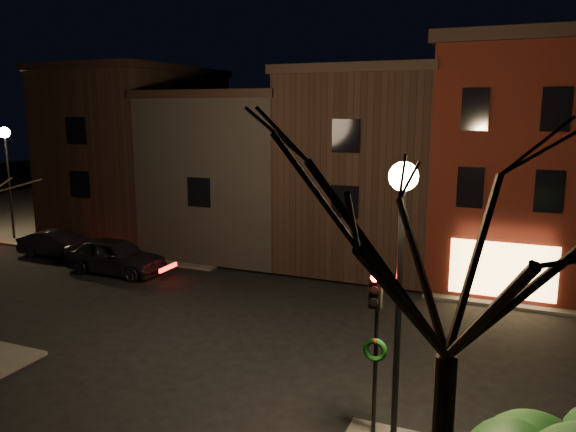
{
  "coord_description": "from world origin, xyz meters",
  "views": [
    {
      "loc": [
        8.4,
        -17.36,
        7.66
      ],
      "look_at": [
        -0.54,
        4.03,
        3.2
      ],
      "focal_mm": 35.0,
      "sensor_mm": 36.0,
      "label": 1
    }
  ],
  "objects_px": {
    "street_lamp_near": "(401,230)",
    "bare_tree_right": "(455,208)",
    "parked_car_b": "(58,244)",
    "street_lamp_far": "(6,152)",
    "parked_car_a": "(115,256)",
    "traffic_signal": "(375,326)"
  },
  "relations": [
    {
      "from": "bare_tree_right",
      "to": "parked_car_a",
      "type": "bearing_deg",
      "value": 144.95
    },
    {
      "from": "parked_car_a",
      "to": "parked_car_b",
      "type": "relative_size",
      "value": 1.2
    },
    {
      "from": "street_lamp_near",
      "to": "street_lamp_far",
      "type": "relative_size",
      "value": 1.0
    },
    {
      "from": "street_lamp_near",
      "to": "parked_car_b",
      "type": "xyz_separation_m",
      "value": [
        -19.91,
        10.29,
        -4.5
      ]
    },
    {
      "from": "street_lamp_far",
      "to": "bare_tree_right",
      "type": "height_order",
      "value": "bare_tree_right"
    },
    {
      "from": "street_lamp_far",
      "to": "parked_car_b",
      "type": "distance_m",
      "value": 7.2
    },
    {
      "from": "traffic_signal",
      "to": "parked_car_a",
      "type": "xyz_separation_m",
      "value": [
        -14.55,
        8.55,
        -1.96
      ]
    },
    {
      "from": "street_lamp_far",
      "to": "bare_tree_right",
      "type": "relative_size",
      "value": 0.76
    },
    {
      "from": "traffic_signal",
      "to": "parked_car_a",
      "type": "bearing_deg",
      "value": 149.56
    },
    {
      "from": "street_lamp_far",
      "to": "parked_car_b",
      "type": "height_order",
      "value": "street_lamp_far"
    },
    {
      "from": "street_lamp_far",
      "to": "bare_tree_right",
      "type": "bearing_deg",
      "value": -29.02
    },
    {
      "from": "street_lamp_near",
      "to": "parked_car_a",
      "type": "bearing_deg",
      "value": 149.17
    },
    {
      "from": "bare_tree_right",
      "to": "parked_car_b",
      "type": "xyz_separation_m",
      "value": [
        -21.21,
        12.79,
        -5.46
      ]
    },
    {
      "from": "street_lamp_near",
      "to": "bare_tree_right",
      "type": "relative_size",
      "value": 0.76
    },
    {
      "from": "street_lamp_near",
      "to": "parked_car_a",
      "type": "xyz_separation_m",
      "value": [
        -15.15,
        9.04,
        -4.33
      ]
    },
    {
      "from": "street_lamp_near",
      "to": "street_lamp_far",
      "type": "height_order",
      "value": "same"
    },
    {
      "from": "bare_tree_right",
      "to": "street_lamp_far",
      "type": "bearing_deg",
      "value": 150.98
    },
    {
      "from": "street_lamp_far",
      "to": "parked_car_a",
      "type": "height_order",
      "value": "street_lamp_far"
    },
    {
      "from": "bare_tree_right",
      "to": "parked_car_a",
      "type": "relative_size",
      "value": 1.71
    },
    {
      "from": "parked_car_b",
      "to": "street_lamp_far",
      "type": "bearing_deg",
      "value": 65.52
    },
    {
      "from": "parked_car_a",
      "to": "parked_car_b",
      "type": "height_order",
      "value": "parked_car_a"
    },
    {
      "from": "street_lamp_near",
      "to": "parked_car_b",
      "type": "height_order",
      "value": "street_lamp_near"
    }
  ]
}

